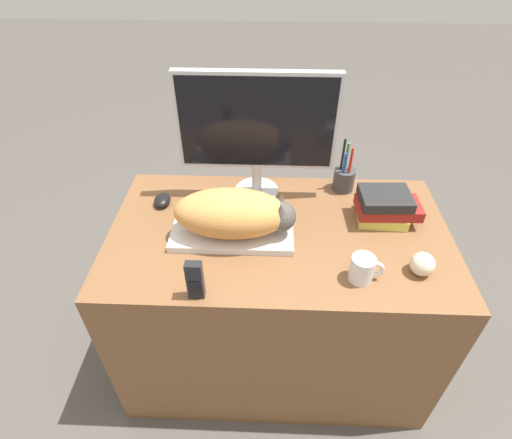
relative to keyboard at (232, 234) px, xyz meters
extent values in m
plane|color=#4C4742|center=(0.16, -0.29, -0.73)|extent=(12.00, 12.00, 0.00)
cube|color=brown|center=(0.16, 0.03, -0.37)|extent=(1.15, 0.65, 0.72)
cube|color=silver|center=(0.00, 0.00, 0.00)|extent=(0.40, 0.17, 0.02)
ellipsoid|color=#D18C47|center=(0.00, 0.00, 0.09)|extent=(0.36, 0.18, 0.15)
sphere|color=#4C4742|center=(0.15, 0.00, 0.08)|extent=(0.10, 0.10, 0.10)
cone|color=#4C4742|center=(0.15, -0.02, 0.13)|extent=(0.03, 0.03, 0.04)
cone|color=#4C4742|center=(0.15, 0.02, 0.13)|extent=(0.03, 0.03, 0.04)
cylinder|color=#B7B7BC|center=(0.07, 0.25, 0.00)|extent=(0.16, 0.16, 0.02)
cylinder|color=#B7B7BC|center=(0.07, 0.25, 0.06)|extent=(0.04, 0.04, 0.12)
cube|color=#B7B7BC|center=(0.07, 0.25, 0.28)|extent=(0.54, 0.03, 0.34)
cube|color=black|center=(0.07, 0.24, 0.28)|extent=(0.51, 0.01, 0.32)
ellipsoid|color=black|center=(-0.27, 0.17, 0.01)|extent=(0.06, 0.08, 0.03)
cylinder|color=silver|center=(0.39, -0.17, 0.03)|extent=(0.07, 0.07, 0.08)
torus|color=silver|center=(0.43, -0.17, 0.03)|extent=(0.06, 0.01, 0.06)
cylinder|color=#38383D|center=(0.40, 0.29, 0.03)|extent=(0.08, 0.08, 0.09)
cylinder|color=orange|center=(0.42, 0.30, 0.09)|extent=(0.01, 0.01, 0.13)
cylinder|color=#338C38|center=(0.40, 0.31, 0.10)|extent=(0.01, 0.01, 0.15)
cylinder|color=black|center=(0.38, 0.30, 0.11)|extent=(0.01, 0.01, 0.18)
cylinder|color=#1E47B2|center=(0.39, 0.28, 0.09)|extent=(0.01, 0.01, 0.13)
cylinder|color=#B21E1E|center=(0.41, 0.28, 0.10)|extent=(0.01, 0.01, 0.15)
sphere|color=beige|center=(0.58, -0.14, 0.02)|extent=(0.07, 0.07, 0.07)
cube|color=black|center=(-0.08, -0.25, 0.05)|extent=(0.05, 0.03, 0.13)
cube|color=black|center=(-0.08, -0.26, 0.03)|extent=(0.03, 0.00, 0.06)
cube|color=#CCC14C|center=(0.51, 0.12, 0.01)|extent=(0.17, 0.14, 0.04)
cube|color=maroon|center=(0.52, 0.11, 0.04)|extent=(0.21, 0.12, 0.04)
cube|color=black|center=(0.51, 0.11, 0.08)|extent=(0.17, 0.14, 0.03)
camera|label=1|loc=(0.12, -0.97, 0.88)|focal=28.00mm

